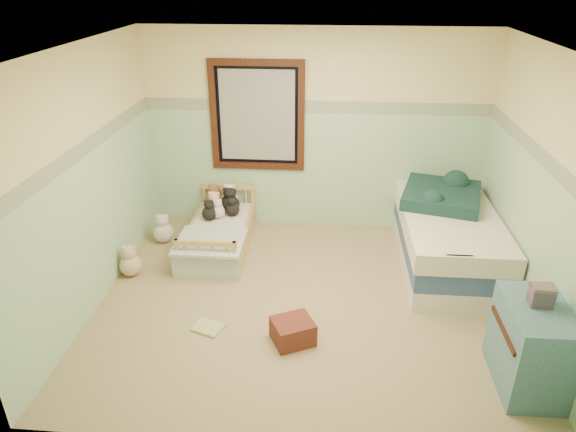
# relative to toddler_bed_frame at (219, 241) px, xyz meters

# --- Properties ---
(floor) EXTENTS (4.20, 3.60, 0.02)m
(floor) POSITION_rel_toddler_bed_frame_xyz_m (1.10, -1.05, -0.10)
(floor) COLOR #9D865E
(floor) RESTS_ON ground
(ceiling) EXTENTS (4.20, 3.60, 0.02)m
(ceiling) POSITION_rel_toddler_bed_frame_xyz_m (1.10, -1.05, 2.42)
(ceiling) COLOR white
(ceiling) RESTS_ON wall_back
(wall_back) EXTENTS (4.20, 0.04, 2.50)m
(wall_back) POSITION_rel_toddler_bed_frame_xyz_m (1.10, 0.75, 1.16)
(wall_back) COLOR beige
(wall_back) RESTS_ON floor
(wall_front) EXTENTS (4.20, 0.04, 2.50)m
(wall_front) POSITION_rel_toddler_bed_frame_xyz_m (1.10, -2.85, 1.16)
(wall_front) COLOR beige
(wall_front) RESTS_ON floor
(wall_left) EXTENTS (0.04, 3.60, 2.50)m
(wall_left) POSITION_rel_toddler_bed_frame_xyz_m (-1.00, -1.05, 1.16)
(wall_left) COLOR beige
(wall_left) RESTS_ON floor
(wall_right) EXTENTS (0.04, 3.60, 2.50)m
(wall_right) POSITION_rel_toddler_bed_frame_xyz_m (3.20, -1.05, 1.16)
(wall_right) COLOR beige
(wall_right) RESTS_ON floor
(wainscot_mint) EXTENTS (4.20, 0.01, 1.50)m
(wainscot_mint) POSITION_rel_toddler_bed_frame_xyz_m (1.10, 0.74, 0.66)
(wainscot_mint) COLOR #9DC6A4
(wainscot_mint) RESTS_ON floor
(border_strip) EXTENTS (4.20, 0.01, 0.15)m
(border_strip) POSITION_rel_toddler_bed_frame_xyz_m (1.10, 0.74, 1.49)
(border_strip) COLOR #476449
(border_strip) RESTS_ON wall_back
(window_frame) EXTENTS (1.16, 0.06, 1.36)m
(window_frame) POSITION_rel_toddler_bed_frame_xyz_m (0.40, 0.71, 1.36)
(window_frame) COLOR black
(window_frame) RESTS_ON wall_back
(window_blinds) EXTENTS (0.92, 0.01, 1.12)m
(window_blinds) POSITION_rel_toddler_bed_frame_xyz_m (0.40, 0.72, 1.36)
(window_blinds) COLOR #B3B3B0
(window_blinds) RESTS_ON window_frame
(toddler_bed_frame) EXTENTS (0.70, 1.39, 0.18)m
(toddler_bed_frame) POSITION_rel_toddler_bed_frame_xyz_m (0.00, 0.00, 0.00)
(toddler_bed_frame) COLOR olive
(toddler_bed_frame) RESTS_ON floor
(toddler_mattress) EXTENTS (0.64, 1.34, 0.12)m
(toddler_mattress) POSITION_rel_toddler_bed_frame_xyz_m (0.00, 0.00, 0.15)
(toddler_mattress) COLOR silver
(toddler_mattress) RESTS_ON toddler_bed_frame
(patchwork_quilt) EXTENTS (0.76, 0.70, 0.03)m
(patchwork_quilt) POSITION_rel_toddler_bed_frame_xyz_m (0.00, -0.43, 0.22)
(patchwork_quilt) COLOR #7CAAD1
(patchwork_quilt) RESTS_ON toddler_mattress
(plush_bed_brown) EXTENTS (0.21, 0.21, 0.21)m
(plush_bed_brown) POSITION_rel_toddler_bed_frame_xyz_m (-0.15, 0.50, 0.32)
(plush_bed_brown) COLOR brown
(plush_bed_brown) RESTS_ON toddler_mattress
(plush_bed_white) EXTENTS (0.22, 0.22, 0.22)m
(plush_bed_white) POSITION_rel_toddler_bed_frame_xyz_m (0.05, 0.50, 0.32)
(plush_bed_white) COLOR silver
(plush_bed_white) RESTS_ON toddler_mattress
(plush_bed_tan) EXTENTS (0.21, 0.21, 0.21)m
(plush_bed_tan) POSITION_rel_toddler_bed_frame_xyz_m (-0.10, 0.28, 0.32)
(plush_bed_tan) COLOR beige
(plush_bed_tan) RESTS_ON toddler_mattress
(plush_bed_dark) EXTENTS (0.16, 0.16, 0.16)m
(plush_bed_dark) POSITION_rel_toddler_bed_frame_xyz_m (0.13, 0.28, 0.29)
(plush_bed_dark) COLOR black
(plush_bed_dark) RESTS_ON toddler_mattress
(plush_floor_cream) EXTENTS (0.25, 0.25, 0.25)m
(plush_floor_cream) POSITION_rel_toddler_bed_frame_xyz_m (-0.72, 0.09, 0.04)
(plush_floor_cream) COLOR silver
(plush_floor_cream) RESTS_ON floor
(plush_floor_tan) EXTENTS (0.25, 0.25, 0.25)m
(plush_floor_tan) POSITION_rel_toddler_bed_frame_xyz_m (-0.85, -0.70, 0.03)
(plush_floor_tan) COLOR beige
(plush_floor_tan) RESTS_ON floor
(twin_bed_frame) EXTENTS (0.97, 1.95, 0.22)m
(twin_bed_frame) POSITION_rel_toddler_bed_frame_xyz_m (2.65, -0.17, 0.02)
(twin_bed_frame) COLOR silver
(twin_bed_frame) RESTS_ON floor
(twin_boxspring) EXTENTS (0.97, 1.95, 0.22)m
(twin_boxspring) POSITION_rel_toddler_bed_frame_xyz_m (2.65, -0.17, 0.24)
(twin_boxspring) COLOR navy
(twin_boxspring) RESTS_ON twin_bed_frame
(twin_mattress) EXTENTS (1.01, 1.99, 0.22)m
(twin_mattress) POSITION_rel_toddler_bed_frame_xyz_m (2.65, -0.17, 0.46)
(twin_mattress) COLOR beige
(twin_mattress) RESTS_ON twin_boxspring
(teal_blanket) EXTENTS (1.03, 1.06, 0.14)m
(teal_blanket) POSITION_rel_toddler_bed_frame_xyz_m (2.60, 0.13, 0.64)
(teal_blanket) COLOR #164039
(teal_blanket) RESTS_ON twin_mattress
(dresser) EXTENTS (0.47, 0.75, 0.75)m
(dresser) POSITION_rel_toddler_bed_frame_xyz_m (2.96, -2.04, 0.28)
(dresser) COLOR #395E6B
(dresser) RESTS_ON floor
(book_stack) EXTENTS (0.17, 0.14, 0.17)m
(book_stack) POSITION_rel_toddler_bed_frame_xyz_m (2.96, -2.00, 0.74)
(book_stack) COLOR brown
(book_stack) RESTS_ON dresser
(red_pillow) EXTENTS (0.45, 0.43, 0.22)m
(red_pillow) POSITION_rel_toddler_bed_frame_xyz_m (1.03, -1.68, 0.02)
(red_pillow) COLOR maroon
(red_pillow) RESTS_ON floor
(floor_book) EXTENTS (0.33, 0.29, 0.02)m
(floor_book) POSITION_rel_toddler_bed_frame_xyz_m (0.21, -1.57, -0.08)
(floor_book) COLOR yellow
(floor_book) RESTS_ON floor
(extra_plush_0) EXTENTS (0.17, 0.17, 0.17)m
(extra_plush_0) POSITION_rel_toddler_bed_frame_xyz_m (-0.04, 0.20, 0.30)
(extra_plush_0) COLOR silver
(extra_plush_0) RESTS_ON toddler_mattress
(extra_plush_1) EXTENTS (0.21, 0.21, 0.21)m
(extra_plush_1) POSITION_rel_toddler_bed_frame_xyz_m (0.05, 0.44, 0.31)
(extra_plush_1) COLOR black
(extra_plush_1) RESTS_ON toddler_mattress
(extra_plush_2) EXTENTS (0.18, 0.18, 0.18)m
(extra_plush_2) POSITION_rel_toddler_bed_frame_xyz_m (-0.14, 0.14, 0.30)
(extra_plush_2) COLOR black
(extra_plush_2) RESTS_ON toddler_mattress
(extra_plush_3) EXTENTS (0.22, 0.22, 0.22)m
(extra_plush_3) POSITION_rel_toddler_bed_frame_xyz_m (0.09, 0.39, 0.32)
(extra_plush_3) COLOR black
(extra_plush_3) RESTS_ON toddler_mattress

